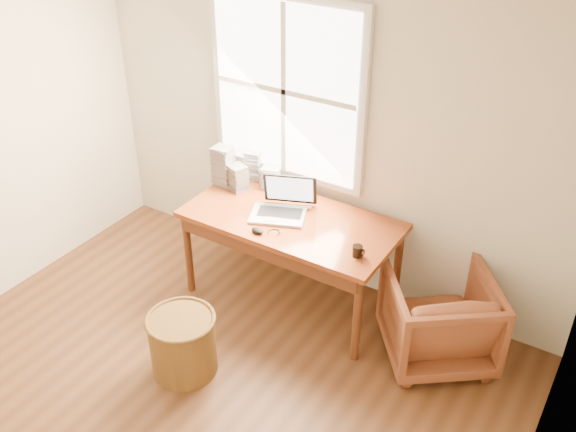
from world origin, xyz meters
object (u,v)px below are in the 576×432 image
at_px(desk, 291,220).
at_px(coffee_mug, 357,251).
at_px(wicker_stool, 183,345).
at_px(laptop, 278,197).
at_px(cd_stack_a, 253,166).
at_px(armchair, 439,318).

xyz_separation_m(desk, coffee_mug, (0.63, -0.18, 0.06)).
relative_size(wicker_stool, laptop, 0.97).
distance_m(coffee_mug, cd_stack_a, 1.32).
bearing_deg(armchair, laptop, -35.46).
bearing_deg(coffee_mug, wicker_stool, -140.88).
bearing_deg(desk, armchair, 0.00).
bearing_deg(desk, laptop, -158.49).
height_order(desk, coffee_mug, coffee_mug).
bearing_deg(cd_stack_a, laptop, -38.51).
relative_size(desk, wicker_stool, 3.58).
relative_size(armchair, laptop, 1.58).
bearing_deg(cd_stack_a, desk, -31.11).
relative_size(armchair, cd_stack_a, 2.94).
relative_size(armchair, wicker_stool, 1.63).
xyz_separation_m(laptop, coffee_mug, (0.73, -0.14, -0.12)).
xyz_separation_m(laptop, cd_stack_a, (-0.49, 0.39, -0.04)).
height_order(armchair, laptop, laptop).
distance_m(armchair, wicker_stool, 1.77).
bearing_deg(armchair, wicker_stool, -0.27).
distance_m(desk, laptop, 0.21).
xyz_separation_m(armchair, cd_stack_a, (-1.78, 0.35, 0.54)).
xyz_separation_m(desk, laptop, (-0.09, -0.04, 0.18)).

